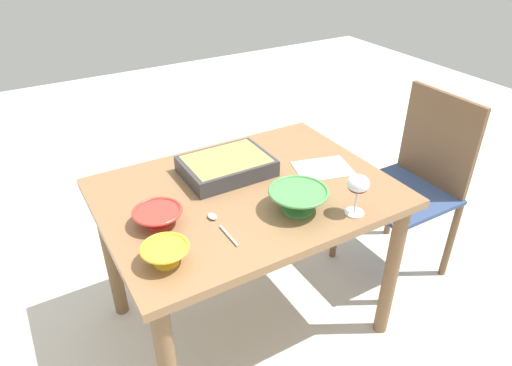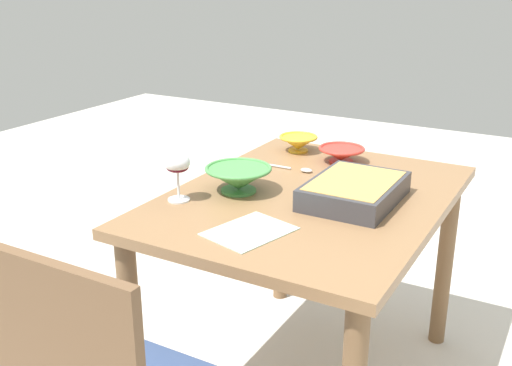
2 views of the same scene
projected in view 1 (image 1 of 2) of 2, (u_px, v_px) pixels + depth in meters
The scene contains 10 objects.
ground_plane at pixel (248, 319), 2.18m from camera, with size 8.00×8.00×0.00m, color beige.
dining_table at pixel (247, 212), 1.86m from camera, with size 1.13×0.84×0.73m.
chair at pixel (414, 179), 2.28m from camera, with size 0.45×0.45×0.94m.
wine_glass at pixel (358, 186), 1.60m from camera, with size 0.08×0.08×0.16m.
casserole_dish at pixel (227, 165), 1.88m from camera, with size 0.36×0.26×0.07m.
mixing_bowl at pixel (158, 216), 1.59m from camera, with size 0.18×0.18×0.06m.
small_bowl at pixel (298, 199), 1.65m from camera, with size 0.22×0.22×0.09m.
serving_bowl at pixel (165, 253), 1.41m from camera, with size 0.15×0.15×0.07m.
serving_spoon at pixel (217, 222), 1.60m from camera, with size 0.03×0.21×0.01m.
napkin at pixel (323, 168), 1.94m from camera, with size 0.23×0.18×0.00m, color #B2CCB7.
Camera 1 is at (0.74, 1.33, 1.70)m, focal length 32.04 mm.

